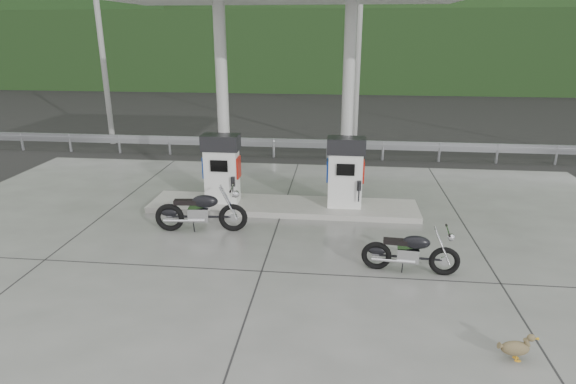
# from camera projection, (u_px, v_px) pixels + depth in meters

# --- Properties ---
(ground) EXTENTS (160.00, 160.00, 0.00)m
(ground) POSITION_uv_depth(u_px,v_px,m) (269.00, 250.00, 10.33)
(ground) COLOR black
(ground) RESTS_ON ground
(forecourt_apron) EXTENTS (18.00, 14.00, 0.02)m
(forecourt_apron) POSITION_uv_depth(u_px,v_px,m) (269.00, 250.00, 10.33)
(forecourt_apron) COLOR slate
(forecourt_apron) RESTS_ON ground
(pump_island) EXTENTS (7.00, 1.40, 0.15)m
(pump_island) POSITION_uv_depth(u_px,v_px,m) (283.00, 206.00, 12.66)
(pump_island) COLOR gray
(pump_island) RESTS_ON forecourt_apron
(gas_pump_left) EXTENTS (0.95, 0.55, 1.80)m
(gas_pump_left) POSITION_uv_depth(u_px,v_px,m) (222.00, 169.00, 12.51)
(gas_pump_left) COLOR white
(gas_pump_left) RESTS_ON pump_island
(gas_pump_right) EXTENTS (0.95, 0.55, 1.80)m
(gas_pump_right) POSITION_uv_depth(u_px,v_px,m) (345.00, 172.00, 12.19)
(gas_pump_right) COLOR white
(gas_pump_right) RESTS_ON pump_island
(canopy_column_left) EXTENTS (0.30, 0.30, 5.00)m
(canopy_column_left) POSITION_uv_depth(u_px,v_px,m) (223.00, 105.00, 12.38)
(canopy_column_left) COLOR silver
(canopy_column_left) RESTS_ON pump_island
(canopy_column_right) EXTENTS (0.30, 0.30, 5.00)m
(canopy_column_right) POSITION_uv_depth(u_px,v_px,m) (348.00, 107.00, 12.05)
(canopy_column_right) COLOR silver
(canopy_column_right) RESTS_ON pump_island
(guardrail) EXTENTS (26.00, 0.16, 1.42)m
(guardrail) POSITION_uv_depth(u_px,v_px,m) (301.00, 139.00, 17.65)
(guardrail) COLOR gray
(guardrail) RESTS_ON ground
(road) EXTENTS (60.00, 7.00, 0.01)m
(road) POSITION_uv_depth(u_px,v_px,m) (307.00, 138.00, 21.17)
(road) COLOR black
(road) RESTS_ON ground
(utility_pole_a) EXTENTS (0.22, 0.22, 8.00)m
(utility_pole_a) POSITION_uv_depth(u_px,v_px,m) (101.00, 44.00, 18.84)
(utility_pole_a) COLOR gray
(utility_pole_a) RESTS_ON ground
(utility_pole_b) EXTENTS (0.22, 0.22, 8.00)m
(utility_pole_b) POSITION_uv_depth(u_px,v_px,m) (358.00, 45.00, 17.81)
(utility_pole_b) COLOR gray
(utility_pole_b) RESTS_ON ground
(tree_band) EXTENTS (80.00, 6.00, 6.00)m
(tree_band) POSITION_uv_depth(u_px,v_px,m) (324.00, 51.00, 37.66)
(tree_band) COLOR black
(tree_band) RESTS_ON ground
(forested_hills) EXTENTS (100.00, 40.00, 140.00)m
(forested_hills) POSITION_uv_depth(u_px,v_px,m) (332.00, 65.00, 66.89)
(forested_hills) COLOR black
(forested_hills) RESTS_ON ground
(motorcycle_left) EXTENTS (2.06, 0.83, 0.95)m
(motorcycle_left) POSITION_uv_depth(u_px,v_px,m) (201.00, 212.00, 11.15)
(motorcycle_left) COLOR black
(motorcycle_left) RESTS_ON forecourt_apron
(motorcycle_right) EXTENTS (1.78, 0.70, 0.82)m
(motorcycle_right) POSITION_uv_depth(u_px,v_px,m) (410.00, 252.00, 9.25)
(motorcycle_right) COLOR black
(motorcycle_right) RESTS_ON forecourt_apron
(duck) EXTENTS (0.51, 0.18, 0.36)m
(duck) POSITION_uv_depth(u_px,v_px,m) (515.00, 349.00, 6.82)
(duck) COLOR brown
(duck) RESTS_ON forecourt_apron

